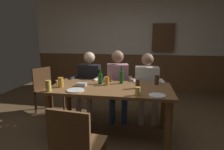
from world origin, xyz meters
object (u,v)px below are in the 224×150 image
plate_0 (157,95)px  bottle_0 (121,77)px  pint_glass_2 (48,86)px  table_candle (57,83)px  wall_dart_cabinet (163,37)px  plate_1 (75,90)px  pint_glass_1 (107,81)px  condiment_caddy (82,84)px  person_0 (88,81)px  person_2 (147,83)px  pint_glass_6 (157,80)px  chair_empty_near_left (46,89)px  pint_glass_5 (61,82)px  pint_glass_0 (138,91)px  pint_glass_3 (109,78)px  chair_empty_near_right (76,147)px  pint_glass_4 (138,84)px  bottle_1 (100,78)px  dining_table (110,94)px  person_1 (118,81)px

plate_0 → bottle_0: (-0.52, 0.56, 0.10)m
bottle_0 → pint_glass_2: size_ratio=1.81×
table_candle → wall_dart_cabinet: bearing=55.5°
plate_0 → plate_1: (-1.09, 0.04, 0.00)m
pint_glass_1 → pint_glass_2: 0.85m
condiment_caddy → bottle_0: 0.63m
person_0 → pint_glass_2: size_ratio=7.92×
person_2 → pint_glass_6: bearing=104.0°
plate_0 → condiment_caddy: bearing=164.8°
chair_empty_near_left → person_0: bearing=115.5°
pint_glass_2 → pint_glass_5: pint_glass_2 is taller
pint_glass_0 → wall_dart_cabinet: bearing=79.3°
pint_glass_5 → pint_glass_0: bearing=-10.1°
condiment_caddy → pint_glass_3: size_ratio=1.31×
chair_empty_near_right → chair_empty_near_left: (-1.29, 1.78, 0.00)m
condiment_caddy → chair_empty_near_right: bearing=-73.9°
condiment_caddy → pint_glass_2: pint_glass_2 is taller
chair_empty_near_right → pint_glass_0: bearing=62.6°
condiment_caddy → bottle_0: (0.57, 0.26, 0.08)m
pint_glass_4 → person_2: bearing=77.8°
pint_glass_4 → chair_empty_near_left: bearing=160.3°
condiment_caddy → pint_glass_4: (0.83, 0.02, 0.04)m
chair_empty_near_left → plate_0: (2.06, -0.96, 0.28)m
pint_glass_1 → wall_dart_cabinet: bearing=66.9°
chair_empty_near_right → pint_glass_5: bearing=126.7°
person_0 → bottle_1: size_ratio=4.88×
person_2 → table_candle: size_ratio=14.90×
person_2 → bottle_0: 0.62m
pint_glass_3 → wall_dart_cabinet: size_ratio=0.15×
chair_empty_near_left → plate_1: 1.36m
bottle_1 → wall_dart_cabinet: wall_dart_cabinet is taller
person_0 → pint_glass_6: 1.29m
pint_glass_5 → dining_table: bearing=9.7°
chair_empty_near_right → pint_glass_5: (-0.60, 1.01, 0.35)m
pint_glass_1 → person_2: bearing=41.7°
bottle_1 → pint_glass_6: bearing=7.8°
person_2 → bottle_0: size_ratio=4.35×
chair_empty_near_right → pint_glass_4: bearing=71.3°
person_0 → person_1: person_1 is taller
plate_0 → bottle_1: 0.97m
chair_empty_near_left → dining_table: bearing=90.0°
dining_table → person_0: bearing=129.4°
dining_table → person_1: bearing=88.8°
pint_glass_2 → pint_glass_4: 1.24m
table_candle → bottle_0: bottle_0 is taller
pint_glass_3 → bottle_1: bearing=-122.3°
person_2 → pint_glass_0: (-0.13, -0.99, 0.14)m
pint_glass_0 → pint_glass_4: size_ratio=0.79×
condiment_caddy → pint_glass_0: 0.90m
plate_1 → pint_glass_2: size_ratio=1.58×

